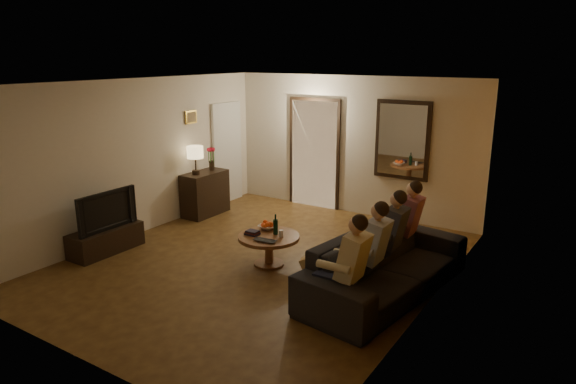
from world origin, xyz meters
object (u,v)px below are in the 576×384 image
Objects in this scene: person_c at (388,241)px; wine_bottle at (276,224)px; tv_stand at (106,240)px; sofa at (386,265)px; person_b at (370,255)px; bowl at (267,227)px; tv at (103,210)px; table_lamp at (195,160)px; person_d at (405,228)px; laptop at (263,242)px; person_a at (348,272)px; coffee_table at (269,250)px; dog at (318,263)px; dresser at (205,193)px.

person_c reaches higher than wine_bottle.
wine_bottle is (2.46, 1.05, 0.41)m from tv_stand.
person_b is at bearing 170.03° from sofa.
sofa is 1.74m from wine_bottle.
sofa reaches higher than bowl.
table_lamp is at bearing 0.00° from tv.
person_d is 2.00m from laptop.
person_a is at bearing -29.97° from bowl.
coffee_table is (-1.68, -0.95, -0.38)m from person_d.
tv is 0.87× the size of person_b.
tv_stand is 3.69× the size of wine_bottle.
person_d reaches higher than dog.
coffee_table is (2.41, -1.35, -0.19)m from dresser.
dresser is at bearing 150.77° from coffee_table.
dog is 1.70× the size of laptop.
sofa is 0.38m from person_b.
person_d is at bearing 90.00° from person_c.
table_lamp is 4.57m from person_a.
person_d is at bearing 24.86° from tv_stand.
sofa is at bearing 13.37° from tv_stand.
wine_bottle is at bearing -171.32° from person_c.
dog is 2.16× the size of bowl.
dresser is at bearing 141.09° from laptop.
bowl is 0.57m from laptop.
person_b is at bearing -20.43° from dog.
laptop is (-1.68, -0.33, 0.08)m from sofa.
table_lamp reaches higher than tv.
coffee_table is 0.38m from laptop.
tv_stand is 4.53m from person_d.
sofa is 10.14× the size of bowl.
dresser reaches higher than bowl.
tv_stand is 4.11m from person_a.
person_c is 1.70m from laptop.
dog reaches higher than tv_stand.
table_lamp is 0.45× the size of person_d.
dresser is at bearing 153.15° from bowl.
bowl reaches higher than tv_stand.
person_d reaches higher than coffee_table.
table_lamp is 0.52× the size of tv.
person_c is at bearing 26.90° from sofa.
dog is at bearing 110.20° from sofa.
person_c is 1.65m from wine_bottle.
person_c is (0.00, 1.20, 0.00)m from person_a.
dresser is 0.89× the size of tv.
laptop is (0.28, -0.50, -0.02)m from bowl.
dog is 1.81× the size of wine_bottle.
coffee_table is 2.71× the size of laptop.
person_c is at bearing 15.78° from laptop.
person_a is (4.09, -2.20, 0.19)m from dresser.
person_b is 4.63× the size of bowl.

